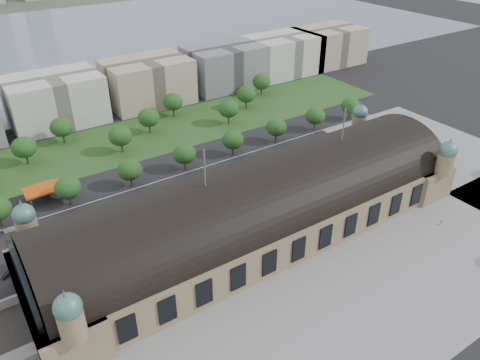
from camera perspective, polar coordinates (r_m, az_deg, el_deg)
ground at (r=160.54m, az=2.33°, el=-6.46°), size 900.00×900.00×0.00m
station at (r=154.55m, az=2.41°, el=-3.43°), size 150.00×48.40×44.30m
plaza_south at (r=142.57m, az=16.50°, el=-13.76°), size 190.00×48.00×0.12m
plaza_east at (r=228.38m, az=23.79°, el=2.83°), size 56.00×100.00×0.12m
road_slab at (r=179.84m, az=-10.03°, el=-2.44°), size 260.00×26.00×0.10m
grass_belt at (r=226.73m, az=-14.81°, el=4.33°), size 300.00×45.00×0.10m
petrol_station at (r=193.65m, az=-22.68°, el=-0.94°), size 14.00×13.00×5.05m
lake at (r=419.10m, az=-23.21°, el=14.99°), size 700.00×320.00×0.08m
office_3 at (r=254.63m, az=-21.59°, el=9.07°), size 45.00×32.00×24.00m
office_4 at (r=268.32m, az=-11.19°, el=11.70°), size 45.00×32.00×24.00m
office_5 at (r=290.09m, az=-1.93°, el=13.69°), size 45.00×32.00×24.00m
office_6 at (r=315.23m, az=5.25°, el=14.97°), size 45.00×32.00×24.00m
office_7 at (r=341.02m, az=10.73°, el=15.80°), size 45.00×32.00×24.00m
tree_row_3 at (r=181.69m, az=-20.26°, el=-0.91°), size 9.60×9.60×11.52m
tree_row_4 at (r=186.97m, az=-13.29°, el=1.22°), size 9.60×9.60×11.52m
tree_row_5 at (r=195.08m, az=-6.79°, el=3.17°), size 9.60×9.60×11.52m
tree_row_6 at (r=205.69m, az=-0.87°, el=4.92°), size 9.60×9.60×11.52m
tree_row_7 at (r=218.43m, az=4.44°, el=6.43°), size 9.60×9.60×11.52m
tree_row_8 at (r=232.96m, az=9.16°, el=7.72°), size 9.60×9.60×11.52m
tree_row_9 at (r=248.95m, az=13.32°, el=8.81°), size 9.60×9.60×11.52m
tree_belt_4 at (r=217.75m, az=-24.84°, el=3.63°), size 10.40×10.40×12.48m
tree_belt_5 at (r=231.34m, az=-20.93°, el=6.03°), size 10.40×10.40×12.48m
tree_belt_6 at (r=214.43m, az=-14.38°, el=5.22°), size 10.40×10.40×12.48m
tree_belt_7 at (r=230.73m, az=-11.08°, el=7.48°), size 10.40×10.40×12.48m
tree_belt_8 at (r=248.00m, az=-8.19°, el=9.40°), size 10.40×10.40×12.48m
tree_belt_9 at (r=236.93m, az=-1.40°, el=8.68°), size 10.40×10.40×12.48m
tree_belt_10 at (r=256.04m, az=0.77°, el=10.41°), size 10.40×10.40×12.48m
tree_belt_11 at (r=275.67m, az=2.65°, el=11.88°), size 10.40×10.40×12.48m
traffic_car_1 at (r=178.90m, az=-26.20°, el=-5.45°), size 4.44×1.70×1.44m
traffic_car_2 at (r=166.51m, az=-20.68°, el=-6.91°), size 5.52×2.95×1.47m
traffic_car_3 at (r=178.86m, az=-14.52°, el=-2.92°), size 5.64×2.80×1.58m
traffic_car_4 at (r=186.66m, az=0.50°, el=-0.32°), size 4.14×1.78×1.39m
traffic_car_5 at (r=202.41m, az=1.20°, el=2.36°), size 5.07×2.11×1.63m
parked_car_0 at (r=159.78m, az=-26.51°, el=-10.25°), size 4.18×3.19×1.32m
parked_car_1 at (r=159.37m, az=-16.29°, el=-7.93°), size 5.23×4.27×1.32m
parked_car_2 at (r=156.79m, az=-23.84°, el=-10.36°), size 4.92×4.02×1.34m
parked_car_3 at (r=160.40m, az=-20.91°, el=-8.56°), size 4.69×3.60×1.49m
parked_car_4 at (r=167.27m, az=-10.30°, el=-4.98°), size 4.51×3.87×1.47m
parked_car_5 at (r=159.68m, az=-16.02°, el=-7.77°), size 5.60×4.86×1.43m
parked_car_6 at (r=165.02m, az=-8.93°, el=-5.39°), size 5.34×4.28×1.45m
bus_west at (r=176.94m, az=-5.25°, el=-2.03°), size 11.70×3.52×3.21m
bus_mid at (r=191.65m, az=1.90°, el=0.93°), size 12.95×3.96×3.55m
bus_east at (r=198.48m, az=7.12°, el=1.81°), size 12.98×3.95×3.56m
pedestrian_0 at (r=178.04m, az=23.31°, el=-4.81°), size 0.87×0.50×1.78m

